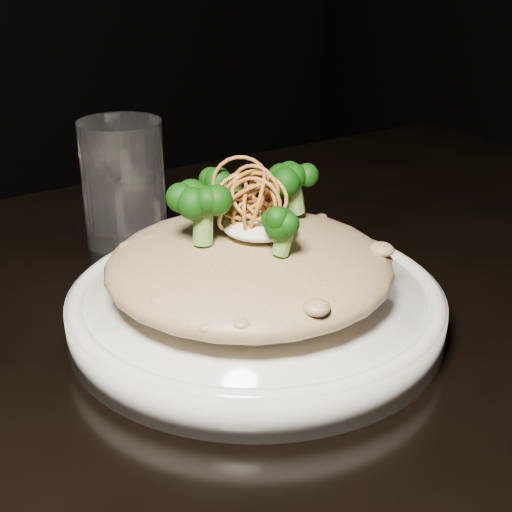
{
  "coord_description": "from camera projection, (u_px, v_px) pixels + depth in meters",
  "views": [
    {
      "loc": [
        -0.24,
        -0.35,
        1.01
      ],
      "look_at": [
        0.0,
        0.03,
        0.81
      ],
      "focal_mm": 50.0,
      "sensor_mm": 36.0,
      "label": 1
    }
  ],
  "objects": [
    {
      "name": "table",
      "position": [
        270.0,
        438.0,
        0.53
      ],
      "size": [
        1.1,
        0.8,
        0.75
      ],
      "color": "black",
      "rests_on": "ground"
    },
    {
      "name": "plate",
      "position": [
        256.0,
        308.0,
        0.51
      ],
      "size": [
        0.27,
        0.27,
        0.03
      ],
      "primitive_type": "cylinder",
      "color": "white",
      "rests_on": "table"
    },
    {
      "name": "risotto",
      "position": [
        249.0,
        265.0,
        0.49
      ],
      "size": [
        0.2,
        0.2,
        0.04
      ],
      "primitive_type": "ellipsoid",
      "color": "brown",
      "rests_on": "plate"
    },
    {
      "name": "broccoli",
      "position": [
        262.0,
        205.0,
        0.48
      ],
      "size": [
        0.11,
        0.11,
        0.04
      ],
      "primitive_type": null,
      "color": "black",
      "rests_on": "risotto"
    },
    {
      "name": "cheese",
      "position": [
        260.0,
        225.0,
        0.48
      ],
      "size": [
        0.05,
        0.05,
        0.01
      ],
      "primitive_type": "ellipsoid",
      "color": "white",
      "rests_on": "risotto"
    },
    {
      "name": "shallots",
      "position": [
        248.0,
        190.0,
        0.48
      ],
      "size": [
        0.05,
        0.05,
        0.03
      ],
      "primitive_type": null,
      "color": "brown",
      "rests_on": "cheese"
    },
    {
      "name": "drinking_glass",
      "position": [
        124.0,
        192.0,
        0.6
      ],
      "size": [
        0.08,
        0.08,
        0.12
      ],
      "primitive_type": "cylinder",
      "rotation": [
        0.0,
        0.0,
        0.17
      ],
      "color": "white",
      "rests_on": "table"
    }
  ]
}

